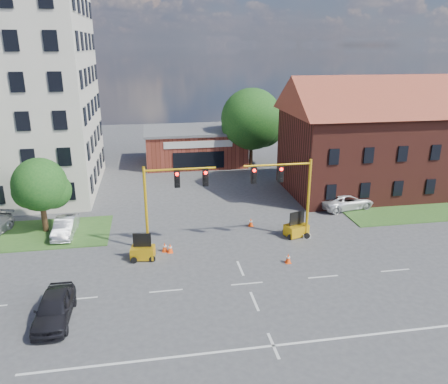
% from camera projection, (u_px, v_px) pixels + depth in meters
% --- Properties ---
extents(ground, '(120.00, 120.00, 0.00)m').
position_uv_depth(ground, '(247.00, 284.00, 27.11)').
color(ground, '#3E3E40').
rests_on(ground, ground).
extents(grass_verge_ne, '(14.00, 4.00, 0.08)m').
position_uv_depth(grass_verge_ne, '(424.00, 213.00, 38.39)').
color(grass_verge_ne, '#29521E').
rests_on(grass_verge_ne, ground).
extents(lane_markings, '(60.00, 36.00, 0.01)m').
position_uv_depth(lane_markings, '(259.00, 311.00, 24.31)').
color(lane_markings, silver).
rests_on(lane_markings, ground).
extents(brick_shop, '(12.40, 8.40, 4.30)m').
position_uv_depth(brick_shop, '(195.00, 146.00, 54.43)').
color(brick_shop, maroon).
rests_on(brick_shop, ground).
extents(townhouse_row, '(21.00, 11.00, 11.50)m').
position_uv_depth(townhouse_row, '(391.00, 132.00, 43.05)').
color(townhouse_row, '#501F18').
rests_on(townhouse_row, ground).
extents(tree_large, '(7.63, 7.27, 9.41)m').
position_uv_depth(tree_large, '(254.00, 121.00, 51.74)').
color(tree_large, '#362513').
rests_on(tree_large, ground).
extents(tree_nw_front, '(4.32, 4.12, 5.99)m').
position_uv_depth(tree_nw_front, '(43.00, 186.00, 33.58)').
color(tree_nw_front, '#362513').
rests_on(tree_nw_front, ground).
extents(signal_mast_west, '(5.30, 0.60, 6.20)m').
position_uv_depth(signal_mast_west, '(169.00, 197.00, 30.77)').
color(signal_mast_west, gray).
rests_on(signal_mast_west, ground).
extents(signal_mast_east, '(5.30, 0.60, 6.20)m').
position_uv_depth(signal_mast_east, '(288.00, 190.00, 32.16)').
color(signal_mast_east, gray).
rests_on(signal_mast_east, ground).
extents(trailer_west, '(1.74, 1.30, 1.82)m').
position_uv_depth(trailer_west, '(143.00, 251.00, 30.10)').
color(trailer_west, yellow).
rests_on(trailer_west, ground).
extents(trailer_east, '(1.97, 1.62, 1.93)m').
position_uv_depth(trailer_east, '(296.00, 229.00, 33.70)').
color(trailer_east, yellow).
rests_on(trailer_east, ground).
extents(cone_a, '(0.40, 0.40, 0.70)m').
position_uv_depth(cone_a, '(165.00, 247.00, 31.25)').
color(cone_a, '#FF470D').
rests_on(cone_a, ground).
extents(cone_b, '(0.40, 0.40, 0.70)m').
position_uv_depth(cone_b, '(170.00, 248.00, 31.09)').
color(cone_b, '#FF470D').
rests_on(cone_b, ground).
extents(cone_c, '(0.40, 0.40, 0.70)m').
position_uv_depth(cone_c, '(288.00, 258.00, 29.60)').
color(cone_c, '#FF470D').
rests_on(cone_c, ground).
extents(cone_d, '(0.40, 0.40, 0.70)m').
position_uv_depth(cone_d, '(251.00, 222.00, 35.64)').
color(cone_d, '#FF470D').
rests_on(cone_d, ground).
extents(pickup_white, '(5.46, 3.30, 1.42)m').
position_uv_depth(pickup_white, '(346.00, 201.00, 39.44)').
color(pickup_white, silver).
rests_on(pickup_white, ground).
extents(sedan_dark, '(1.84, 4.50, 1.53)m').
position_uv_depth(sedan_dark, '(54.00, 308.00, 23.27)').
color(sedan_dark, black).
rests_on(sedan_dark, ground).
extents(sedan_silver_front, '(1.59, 4.21, 1.37)m').
position_uv_depth(sedan_silver_front, '(65.00, 227.00, 33.86)').
color(sedan_silver_front, '#ABACB3').
rests_on(sedan_silver_front, ground).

